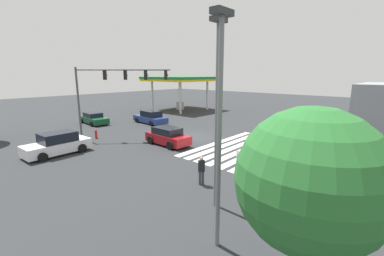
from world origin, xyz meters
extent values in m
plane|color=#2B2D30|center=(0.00, 0.00, 0.00)|extent=(118.57, 118.57, 0.00)
cube|color=silver|center=(0.00, -10.72, 0.00)|extent=(10.53, 0.60, 0.01)
cube|color=silver|center=(0.00, -9.77, 0.00)|extent=(10.53, 0.60, 0.01)
cube|color=silver|center=(0.00, -8.82, 0.00)|extent=(10.53, 0.60, 0.01)
cube|color=silver|center=(0.00, -7.87, 0.00)|extent=(10.53, 0.60, 0.01)
cube|color=silver|center=(0.00, -6.92, 0.00)|extent=(10.53, 0.60, 0.01)
cube|color=silver|center=(0.00, -5.97, 0.00)|extent=(10.53, 0.60, 0.01)
cube|color=silver|center=(0.00, -5.02, 0.00)|extent=(10.53, 0.60, 0.01)
cube|color=silver|center=(0.00, -4.07, 0.00)|extent=(10.53, 0.60, 0.01)
cube|color=silver|center=(0.00, -3.12, 0.00)|extent=(10.53, 0.60, 0.01)
cylinder|color=#47474C|center=(-7.39, 7.39, 3.30)|extent=(0.18, 0.18, 6.61)
cylinder|color=#47474C|center=(-4.40, 4.40, 6.36)|extent=(6.07, 6.07, 0.12)
cube|color=black|center=(-5.60, 5.60, 5.89)|extent=(0.40, 0.40, 0.84)
sphere|color=red|center=(-5.48, 5.48, 5.89)|extent=(0.16, 0.16, 0.16)
cube|color=black|center=(-4.30, 4.30, 5.89)|extent=(0.40, 0.40, 0.84)
sphere|color=gold|center=(-4.19, 4.19, 5.89)|extent=(0.16, 0.16, 0.16)
cube|color=black|center=(-3.00, 3.00, 5.89)|extent=(0.40, 0.40, 0.84)
sphere|color=green|center=(-2.89, 2.89, 5.89)|extent=(0.16, 0.16, 0.16)
cube|color=black|center=(-1.71, 1.71, 5.89)|extent=(0.40, 0.40, 0.84)
sphere|color=red|center=(-1.59, 1.59, 5.89)|extent=(0.16, 0.16, 0.16)
cube|color=silver|center=(-10.85, 4.08, 0.57)|extent=(4.70, 2.10, 0.77)
cube|color=black|center=(-10.73, 4.08, 1.32)|extent=(2.50, 1.82, 0.72)
cylinder|color=black|center=(-12.25, 3.04, 0.33)|extent=(0.66, 0.25, 0.66)
cylinder|color=black|center=(-12.32, 5.01, 0.33)|extent=(0.66, 0.25, 0.66)
cylinder|color=black|center=(-9.38, 3.15, 0.33)|extent=(0.66, 0.25, 0.66)
cylinder|color=black|center=(-9.45, 5.12, 0.33)|extent=(0.66, 0.25, 0.66)
cube|color=brown|center=(14.44, -4.36, 0.50)|extent=(4.35, 2.10, 0.62)
cube|color=black|center=(14.26, -4.35, 1.11)|extent=(2.04, 1.81, 0.62)
cylinder|color=black|center=(15.81, -3.44, 0.34)|extent=(0.69, 0.25, 0.68)
cylinder|color=black|center=(15.73, -5.40, 0.34)|extent=(0.69, 0.25, 0.68)
cylinder|color=black|center=(13.16, -3.33, 0.34)|extent=(0.69, 0.25, 0.68)
cylinder|color=black|center=(13.08, -5.28, 0.34)|extent=(0.69, 0.25, 0.68)
cube|color=maroon|center=(-3.46, -0.30, 0.57)|extent=(1.89, 4.17, 0.75)
cube|color=black|center=(-3.46, -0.21, 1.23)|extent=(1.65, 2.45, 0.58)
cylinder|color=black|center=(-2.62, -1.60, 0.35)|extent=(0.25, 0.72, 0.71)
cylinder|color=black|center=(-4.40, -1.54, 0.35)|extent=(0.25, 0.72, 0.71)
cylinder|color=black|center=(-2.53, 0.95, 0.35)|extent=(0.25, 0.72, 0.71)
cylinder|color=black|center=(-4.31, 1.01, 0.35)|extent=(0.25, 0.72, 0.71)
cube|color=#144728|center=(-2.91, 13.53, 0.51)|extent=(2.16, 4.82, 0.67)
cube|color=black|center=(-2.89, 13.68, 1.10)|extent=(1.79, 2.28, 0.52)
cylinder|color=black|center=(-2.08, 12.00, 0.31)|extent=(0.27, 0.64, 0.62)
cylinder|color=black|center=(-3.94, 12.14, 0.31)|extent=(0.27, 0.64, 0.62)
cylinder|color=black|center=(-1.87, 14.91, 0.31)|extent=(0.27, 0.64, 0.62)
cylinder|color=black|center=(-3.73, 15.05, 0.31)|extent=(0.27, 0.64, 0.62)
cube|color=silver|center=(-2.32, -9.44, 0.50)|extent=(2.08, 4.93, 0.62)
cube|color=black|center=(-2.32, -9.38, 1.11)|extent=(1.78, 2.72, 0.60)
cylinder|color=black|center=(-1.31, -10.89, 0.34)|extent=(0.26, 0.69, 0.68)
cylinder|color=black|center=(-3.17, -10.99, 0.34)|extent=(0.26, 0.69, 0.68)
cylinder|color=black|center=(-1.47, -7.89, 0.34)|extent=(0.26, 0.69, 0.68)
cylinder|color=black|center=(-3.34, -7.99, 0.34)|extent=(0.26, 0.69, 0.68)
cube|color=navy|center=(1.89, 8.59, 0.52)|extent=(2.23, 4.97, 0.69)
cube|color=black|center=(1.88, 8.36, 1.22)|extent=(1.86, 2.46, 0.71)
cylinder|color=black|center=(1.04, 10.16, 0.31)|extent=(0.26, 0.64, 0.63)
cylinder|color=black|center=(2.96, 10.02, 0.31)|extent=(0.26, 0.64, 0.63)
cylinder|color=black|center=(0.83, 7.16, 0.31)|extent=(0.26, 0.64, 0.63)
cylinder|color=black|center=(2.75, 7.02, 0.31)|extent=(0.26, 0.64, 0.63)
cube|color=yellow|center=(13.13, 14.34, 5.00)|extent=(9.36, 9.36, 0.35)
cube|color=#196B2D|center=(13.13, 14.34, 5.35)|extent=(9.55, 9.55, 0.36)
cube|color=#B2B2B7|center=(13.13, 14.34, 0.65)|extent=(0.70, 1.10, 1.30)
cylinder|color=silver|center=(9.85, 11.07, 2.41)|extent=(0.36, 0.36, 4.82)
cylinder|color=silver|center=(16.41, 11.07, 2.41)|extent=(0.36, 0.36, 4.82)
cylinder|color=silver|center=(9.85, 17.62, 2.41)|extent=(0.36, 0.36, 4.82)
cylinder|color=silver|center=(16.41, 17.62, 2.41)|extent=(0.36, 0.36, 4.82)
cylinder|color=#38383D|center=(-7.89, -7.57, 0.39)|extent=(0.14, 0.14, 0.78)
cylinder|color=#38383D|center=(-7.78, -7.69, 0.39)|extent=(0.14, 0.14, 0.78)
cube|color=black|center=(-7.84, -7.63, 1.09)|extent=(0.41, 0.41, 0.62)
sphere|color=tan|center=(-7.84, -7.63, 1.51)|extent=(0.21, 0.21, 0.21)
cylinder|color=slate|center=(-11.40, -11.29, 3.85)|extent=(0.16, 0.16, 7.70)
cube|color=#333338|center=(-11.40, -11.29, 7.80)|extent=(0.80, 0.36, 0.20)
cylinder|color=slate|center=(-9.19, -9.57, 4.02)|extent=(0.16, 0.16, 8.03)
cube|color=#333338|center=(-9.19, -9.57, 8.13)|extent=(0.80, 0.36, 0.20)
sphere|color=#286B2D|center=(-11.76, -14.28, 3.44)|extent=(3.69, 3.69, 3.69)
cylinder|color=red|center=(-6.45, 6.43, 0.35)|extent=(0.22, 0.22, 0.70)
sphere|color=red|center=(-6.45, 6.43, 0.76)|extent=(0.20, 0.20, 0.20)
camera|label=1|loc=(-18.09, -16.02, 6.00)|focal=24.00mm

